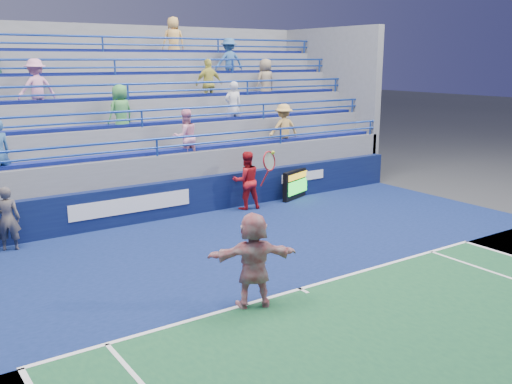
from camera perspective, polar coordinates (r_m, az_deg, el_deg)
ground at (r=11.88m, az=4.45°, el=-9.73°), size 120.00×120.00×0.00m
sponsor_wall at (r=17.00m, az=-9.37°, el=-0.86°), size 18.00×0.32×1.10m
bleacher_stand at (r=20.22m, az=-14.08°, el=4.03°), size 18.00×5.60×6.13m
serve_speed_board at (r=19.24m, az=4.00°, el=0.77°), size 1.39×0.67×1.00m
tennis_player at (r=10.78m, az=-0.24°, el=-6.80°), size 1.79×1.19×2.98m
line_judge at (r=15.19m, az=-23.60°, el=-2.47°), size 0.69×0.57×1.62m
ball_girl at (r=17.79m, az=-0.98°, el=1.16°), size 1.02×0.88×1.83m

